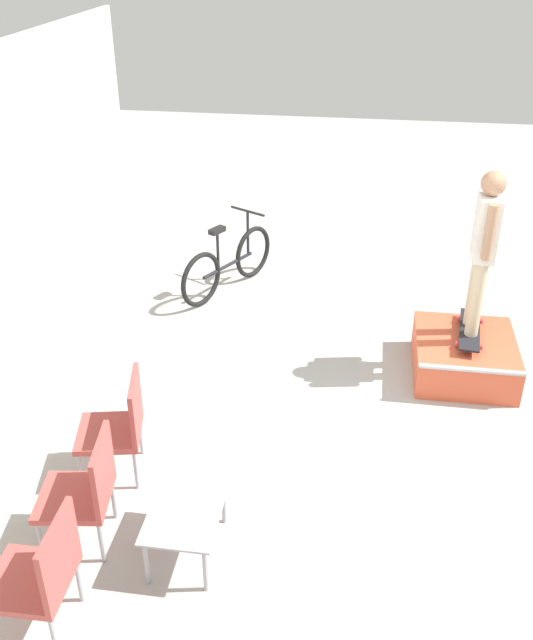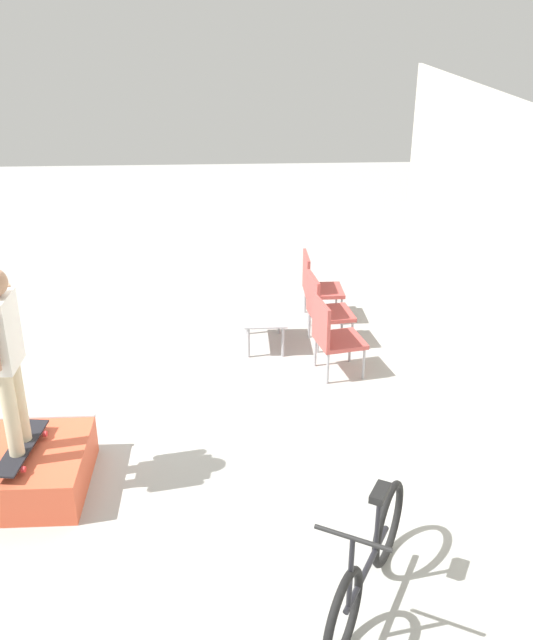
{
  "view_description": "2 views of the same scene",
  "coord_description": "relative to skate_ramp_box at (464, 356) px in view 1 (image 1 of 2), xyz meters",
  "views": [
    {
      "loc": [
        -5.07,
        0.31,
        4.15
      ],
      "look_at": [
        0.23,
        1.1,
        1.1
      ],
      "focal_mm": 40.0,
      "sensor_mm": 36.0,
      "label": 1
    },
    {
      "loc": [
        6.72,
        1.05,
        4.09
      ],
      "look_at": [
        0.15,
        1.39,
        1.06
      ],
      "focal_mm": 40.0,
      "sensor_mm": 36.0,
      "label": 2
    }
  ],
  "objects": [
    {
      "name": "patio_chair_left",
      "position": [
        -3.52,
        2.99,
        0.31
      ],
      "size": [
        0.53,
        0.53,
        0.94
      ],
      "rotation": [
        0.0,
        0.0,
        3.15
      ],
      "color": "#99999E",
      "rests_on": "ground_plane"
    },
    {
      "name": "skateboard_on_ramp",
      "position": [
        0.07,
        -0.03,
        0.28
      ],
      "size": [
        0.88,
        0.32,
        0.07
      ],
      "rotation": [
        0.0,
        0.0,
        -0.11
      ],
      "color": "black",
      "rests_on": "skate_ramp_box"
    },
    {
      "name": "person_skater",
      "position": [
        0.07,
        -0.03,
        1.26
      ],
      "size": [
        0.57,
        0.23,
        1.65
      ],
      "rotation": [
        0.0,
        0.0,
        -0.03
      ],
      "color": "#C6B793",
      "rests_on": "skateboard_on_ramp"
    },
    {
      "name": "patio_chair_center",
      "position": [
        -2.75,
        2.99,
        0.31
      ],
      "size": [
        0.59,
        0.59,
        0.94
      ],
      "rotation": [
        0.0,
        0.0,
        3.28
      ],
      "color": "#99999E",
      "rests_on": "ground_plane"
    },
    {
      "name": "ground_plane",
      "position": [
        -1.35,
        0.79,
        -0.2
      ],
      "size": [
        24.0,
        24.0,
        0.0
      ],
      "primitive_type": "plane",
      "color": "#A8A8A3"
    },
    {
      "name": "skate_ramp_box",
      "position": [
        0.0,
        0.0,
        0.0
      ],
      "size": [
        1.13,
        1.0,
        0.42
      ],
      "color": "#DB5638",
      "rests_on": "ground_plane"
    },
    {
      "name": "bicycle",
      "position": [
        1.51,
        2.77,
        0.17
      ],
      "size": [
        1.52,
        0.87,
        0.95
      ],
      "rotation": [
        0.0,
        0.0,
        -0.5
      ],
      "color": "black",
      "rests_on": "ground_plane"
    },
    {
      "name": "coffee_table",
      "position": [
        -2.76,
        2.24,
        0.16
      ],
      "size": [
        0.76,
        0.52,
        0.42
      ],
      "color": "#9E9EA3",
      "rests_on": "ground_plane"
    },
    {
      "name": "patio_chair_right",
      "position": [
        -1.97,
        2.99,
        0.31
      ],
      "size": [
        0.62,
        0.62,
        0.94
      ],
      "rotation": [
        0.0,
        0.0,
        3.35
      ],
      "color": "#99999E",
      "rests_on": "ground_plane"
    }
  ]
}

